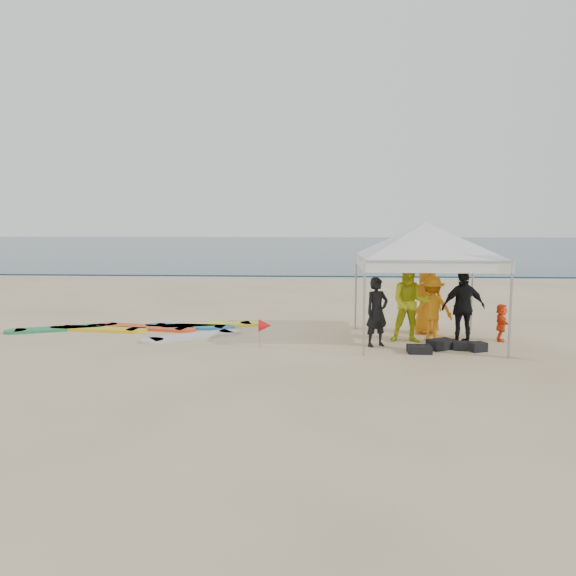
# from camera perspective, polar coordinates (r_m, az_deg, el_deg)

# --- Properties ---
(ground) EXTENTS (120.00, 120.00, 0.00)m
(ground) POSITION_cam_1_polar(r_m,az_deg,el_deg) (11.42, 1.11, -7.50)
(ground) COLOR beige
(ground) RESTS_ON ground
(ocean) EXTENTS (160.00, 84.00, 0.08)m
(ocean) POSITION_cam_1_polar(r_m,az_deg,el_deg) (71.12, 3.13, 4.34)
(ocean) COLOR #0C2633
(ocean) RESTS_ON ground
(shoreline_foam) EXTENTS (160.00, 1.20, 0.01)m
(shoreline_foam) POSITION_cam_1_polar(r_m,az_deg,el_deg) (29.40, 2.59, 1.14)
(shoreline_foam) COLOR silver
(shoreline_foam) RESTS_ON ground
(person_black_a) EXTENTS (0.69, 0.61, 1.57)m
(person_black_a) POSITION_cam_1_polar(r_m,az_deg,el_deg) (12.85, 9.02, -2.42)
(person_black_a) COLOR black
(person_black_a) RESTS_ON ground
(person_yellow) EXTENTS (0.96, 0.78, 1.87)m
(person_yellow) POSITION_cam_1_polar(r_m,az_deg,el_deg) (13.41, 12.29, -1.47)
(person_yellow) COLOR #CBD01D
(person_yellow) RESTS_ON ground
(person_orange_a) EXTENTS (1.03, 0.63, 1.55)m
(person_orange_a) POSITION_cam_1_polar(r_m,az_deg,el_deg) (13.73, 14.40, -2.03)
(person_orange_a) COLOR orange
(person_orange_a) RESTS_ON ground
(person_black_b) EXTENTS (1.06, 0.57, 1.72)m
(person_black_b) POSITION_cam_1_polar(r_m,az_deg,el_deg) (13.46, 17.38, -1.91)
(person_black_b) COLOR black
(person_black_b) RESTS_ON ground
(person_orange_b) EXTENTS (0.91, 0.65, 1.74)m
(person_orange_b) POSITION_cam_1_polar(r_m,az_deg,el_deg) (14.58, 13.91, -1.15)
(person_orange_b) COLOR orange
(person_orange_b) RESTS_ON ground
(person_seated) EXTENTS (0.46, 0.87, 0.89)m
(person_seated) POSITION_cam_1_polar(r_m,az_deg,el_deg) (14.23, 20.85, -3.29)
(person_seated) COLOR #FD4716
(person_seated) RESTS_ON ground
(canopy_tent) EXTENTS (4.24, 4.24, 3.20)m
(canopy_tent) POSITION_cam_1_polar(r_m,az_deg,el_deg) (13.39, 13.84, 6.43)
(canopy_tent) COLOR #A5A5A8
(canopy_tent) RESTS_ON ground
(marker_pennant) EXTENTS (0.28, 0.28, 0.64)m
(marker_pennant) POSITION_cam_1_polar(r_m,az_deg,el_deg) (12.63, -2.35, -3.84)
(marker_pennant) COLOR #A5A5A8
(marker_pennant) RESTS_ON ground
(gear_pile) EXTENTS (1.76, 0.89, 0.22)m
(gear_pile) POSITION_cam_1_polar(r_m,az_deg,el_deg) (12.84, 15.72, -5.72)
(gear_pile) COLOR black
(gear_pile) RESTS_ON ground
(surfboard_spread) EXTENTS (6.05, 2.88, 0.07)m
(surfboard_spread) POSITION_cam_1_polar(r_m,az_deg,el_deg) (15.17, -13.94, -4.04)
(surfboard_spread) COLOR yellow
(surfboard_spread) RESTS_ON ground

